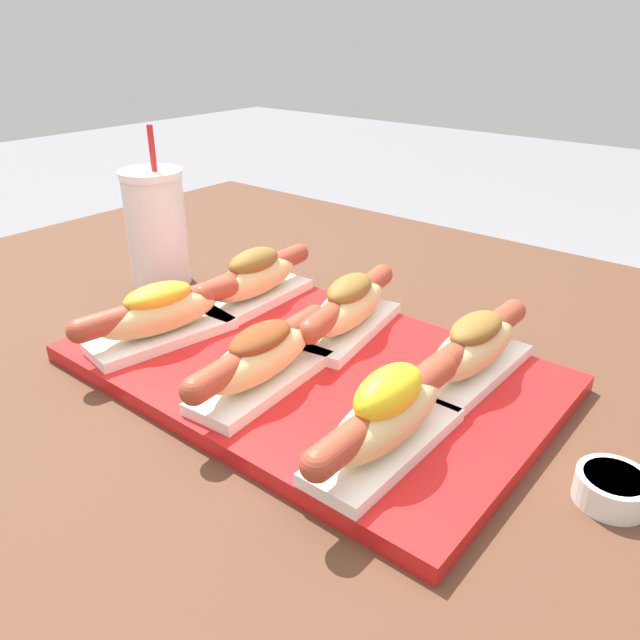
{
  "coord_description": "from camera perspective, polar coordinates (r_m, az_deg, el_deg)",
  "views": [
    {
      "loc": [
        0.36,
        -0.42,
        1.09
      ],
      "look_at": [
        -0.02,
        0.05,
        0.8
      ],
      "focal_mm": 35.0,
      "sensor_mm": 36.0,
      "label": 1
    }
  ],
  "objects": [
    {
      "name": "sauce_bowl",
      "position": [
        0.56,
        25.18,
        -13.65
      ],
      "size": [
        0.06,
        0.06,
        0.02
      ],
      "color": "white",
      "rests_on": "patio_table"
    },
    {
      "name": "patio_table",
      "position": [
        0.9,
        -1.17,
        -26.68
      ],
      "size": [
        1.47,
        1.18,
        0.74
      ],
      "color": "#4C2D1E",
      "rests_on": "ground_plane"
    },
    {
      "name": "hot_dog_5",
      "position": [
        0.64,
        13.88,
        -2.47
      ],
      "size": [
        0.06,
        0.21,
        0.07
      ],
      "color": "white",
      "rests_on": "serving_tray"
    },
    {
      "name": "hot_dog_3",
      "position": [
        0.79,
        -6.01,
        3.85
      ],
      "size": [
        0.07,
        0.21,
        0.07
      ],
      "color": "white",
      "rests_on": "serving_tray"
    },
    {
      "name": "hot_dog_1",
      "position": [
        0.61,
        -5.37,
        -3.42
      ],
      "size": [
        0.07,
        0.21,
        0.06
      ],
      "color": "white",
      "rests_on": "serving_tray"
    },
    {
      "name": "hot_dog_0",
      "position": [
        0.71,
        -14.41,
        0.57
      ],
      "size": [
        0.09,
        0.2,
        0.07
      ],
      "color": "white",
      "rests_on": "serving_tray"
    },
    {
      "name": "drink_cup",
      "position": [
        0.91,
        -14.7,
        8.17
      ],
      "size": [
        0.09,
        0.09,
        0.22
      ],
      "color": "white",
      "rests_on": "patio_table"
    },
    {
      "name": "hot_dog_2",
      "position": [
        0.52,
        6.16,
        -8.72
      ],
      "size": [
        0.06,
        0.21,
        0.08
      ],
      "color": "white",
      "rests_on": "serving_tray"
    },
    {
      "name": "hot_dog_4",
      "position": [
        0.71,
        2.69,
        1.23
      ],
      "size": [
        0.09,
        0.2,
        0.07
      ],
      "color": "white",
      "rests_on": "serving_tray"
    },
    {
      "name": "serving_tray",
      "position": [
        0.67,
        -1.08,
        -4.35
      ],
      "size": [
        0.5,
        0.32,
        0.02
      ],
      "color": "red",
      "rests_on": "patio_table"
    }
  ]
}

